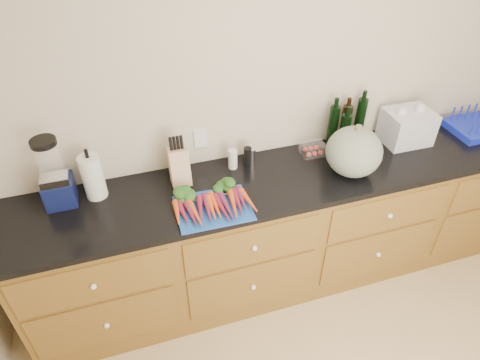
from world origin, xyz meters
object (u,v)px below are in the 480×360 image
object	(u,v)px
dish_rack	(478,125)
squash	(354,152)
cutting_board	(213,208)
tomato_box	(313,149)
knife_block	(179,166)
carrots	(212,200)
blender_appliance	(55,177)
paper_towel	(93,177)

from	to	relation	value
dish_rack	squash	bearing A→B (deg)	-171.43
cutting_board	tomato_box	size ratio (longest dim) A/B	2.73
cutting_board	dish_rack	distance (m)	2.02
knife_block	dish_rack	xyz separation A→B (m)	(2.13, -0.06, -0.07)
cutting_board	carrots	world-z (taller)	carrots
cutting_board	blender_appliance	xyz separation A→B (m)	(-0.81, 0.32, 0.18)
tomato_box	knife_block	bearing A→B (deg)	-178.07
cutting_board	blender_appliance	bearing A→B (deg)	158.48
blender_appliance	tomato_box	size ratio (longest dim) A/B	2.77
cutting_board	dish_rack	size ratio (longest dim) A/B	1.05
squash	tomato_box	bearing A→B (deg)	117.97
blender_appliance	tomato_box	distance (m)	1.58
carrots	knife_block	world-z (taller)	knife_block
tomato_box	dish_rack	xyz separation A→B (m)	(1.24, -0.09, 0.00)
squash	knife_block	size ratio (longest dim) A/B	1.49
carrots	knife_block	xyz separation A→B (m)	(-0.12, 0.27, 0.08)
knife_block	paper_towel	bearing A→B (deg)	177.66
paper_towel	knife_block	bearing A→B (deg)	-2.34
cutting_board	carrots	size ratio (longest dim) A/B	0.94
paper_towel	tomato_box	world-z (taller)	paper_towel
paper_towel	knife_block	size ratio (longest dim) A/B	1.19
paper_towel	knife_block	xyz separation A→B (m)	(0.49, -0.02, -0.02)
dish_rack	paper_towel	bearing A→B (deg)	178.25
paper_towel	tomato_box	xyz separation A→B (m)	(1.38, 0.01, -0.10)
carrots	dish_rack	distance (m)	2.02
knife_block	carrots	bearing A→B (deg)	-64.87
cutting_board	squash	world-z (taller)	squash
squash	paper_towel	distance (m)	1.54
paper_towel	squash	bearing A→B (deg)	-9.24
cutting_board	dish_rack	xyz separation A→B (m)	(2.01, 0.24, 0.03)
squash	tomato_box	world-z (taller)	squash
carrots	tomato_box	world-z (taller)	tomato_box
blender_appliance	paper_towel	xyz separation A→B (m)	(0.19, 0.00, -0.05)
knife_block	dish_rack	world-z (taller)	knife_block
blender_appliance	dish_rack	xyz separation A→B (m)	(2.82, -0.08, -0.15)
blender_appliance	knife_block	world-z (taller)	blender_appliance
squash	blender_appliance	size ratio (longest dim) A/B	0.81
knife_block	dish_rack	distance (m)	2.14
cutting_board	tomato_box	world-z (taller)	tomato_box
cutting_board	blender_appliance	world-z (taller)	blender_appliance
blender_appliance	tomato_box	world-z (taller)	blender_appliance
blender_appliance	paper_towel	size ratio (longest dim) A/B	1.56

